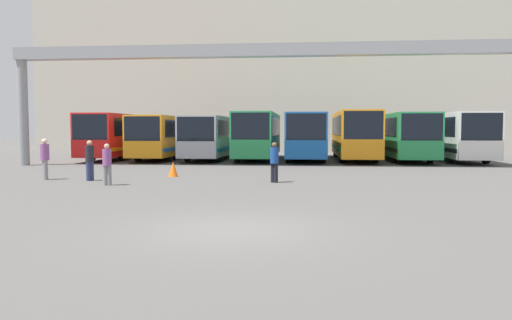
# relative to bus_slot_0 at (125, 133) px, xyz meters

# --- Properties ---
(ground_plane) EXTENTS (200.00, 200.00, 0.00)m
(ground_plane) POSITION_rel_bus_slot_0_xyz_m (11.75, -25.41, -1.84)
(ground_plane) COLOR #514F4C
(building_backdrop) EXTENTS (52.10, 12.00, 17.59)m
(building_backdrop) POSITION_rel_bus_slot_0_xyz_m (11.75, 18.83, 6.96)
(building_backdrop) COLOR #B7B2A3
(building_backdrop) RESTS_ON ground
(overhead_gantry) EXTENTS (30.81, 0.80, 6.93)m
(overhead_gantry) POSITION_rel_bus_slot_0_xyz_m (11.75, -7.74, 4.03)
(overhead_gantry) COLOR gray
(overhead_gantry) RESTS_ON ground
(bus_slot_0) EXTENTS (2.50, 12.22, 3.19)m
(bus_slot_0) POSITION_rel_bus_slot_0_xyz_m (0.00, 0.00, 0.00)
(bus_slot_0) COLOR red
(bus_slot_0) RESTS_ON ground
(bus_slot_1) EXTENTS (2.50, 10.83, 3.05)m
(bus_slot_1) POSITION_rel_bus_slot_0_xyz_m (3.36, -0.69, -0.08)
(bus_slot_1) COLOR orange
(bus_slot_1) RESTS_ON ground
(bus_slot_2) EXTENTS (2.54, 11.24, 3.02)m
(bus_slot_2) POSITION_rel_bus_slot_0_xyz_m (6.72, -0.49, -0.10)
(bus_slot_2) COLOR #999EA5
(bus_slot_2) RESTS_ON ground
(bus_slot_3) EXTENTS (2.56, 10.30, 3.26)m
(bus_slot_3) POSITION_rel_bus_slot_0_xyz_m (10.07, -0.96, 0.03)
(bus_slot_3) COLOR #268C4C
(bus_slot_3) RESTS_ON ground
(bus_slot_4) EXTENTS (2.62, 10.81, 3.20)m
(bus_slot_4) POSITION_rel_bus_slot_0_xyz_m (13.43, -0.71, 0.00)
(bus_slot_4) COLOR #1959A5
(bus_slot_4) RESTS_ON ground
(bus_slot_5) EXTENTS (2.53, 11.49, 3.34)m
(bus_slot_5) POSITION_rel_bus_slot_0_xyz_m (16.79, -0.37, 0.08)
(bus_slot_5) COLOR orange
(bus_slot_5) RESTS_ON ground
(bus_slot_6) EXTENTS (2.61, 11.74, 3.18)m
(bus_slot_6) POSITION_rel_bus_slot_0_xyz_m (20.15, -0.24, -0.01)
(bus_slot_6) COLOR #268C4C
(bus_slot_6) RESTS_ON ground
(bus_slot_7) EXTENTS (2.53, 10.74, 3.20)m
(bus_slot_7) POSITION_rel_bus_slot_0_xyz_m (23.51, -0.74, 0.01)
(bus_slot_7) COLOR silver
(bus_slot_7) RESTS_ON ground
(pedestrian_near_left) EXTENTS (0.37, 0.37, 1.76)m
(pedestrian_near_left) POSITION_rel_bus_slot_0_xyz_m (2.27, -15.65, -0.91)
(pedestrian_near_left) COLOR gray
(pedestrian_near_left) RESTS_ON ground
(pedestrian_near_right) EXTENTS (0.34, 0.34, 1.61)m
(pedestrian_near_right) POSITION_rel_bus_slot_0_xyz_m (5.79, -17.49, -0.98)
(pedestrian_near_right) COLOR gray
(pedestrian_near_right) RESTS_ON ground
(pedestrian_far_center) EXTENTS (0.35, 0.35, 1.70)m
(pedestrian_far_center) POSITION_rel_bus_slot_0_xyz_m (4.37, -15.87, -0.94)
(pedestrian_far_center) COLOR navy
(pedestrian_far_center) RESTS_ON ground
(pedestrian_mid_left) EXTENTS (0.34, 0.34, 1.64)m
(pedestrian_mid_left) POSITION_rel_bus_slot_0_xyz_m (12.15, -15.82, -0.97)
(pedestrian_mid_left) COLOR black
(pedestrian_mid_left) RESTS_ON ground
(traffic_cone) EXTENTS (0.45, 0.45, 0.68)m
(traffic_cone) POSITION_rel_bus_slot_0_xyz_m (7.39, -13.79, -1.50)
(traffic_cone) COLOR orange
(traffic_cone) RESTS_ON ground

